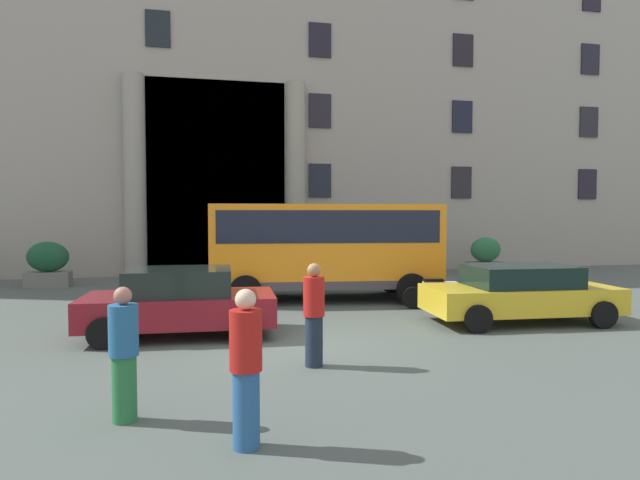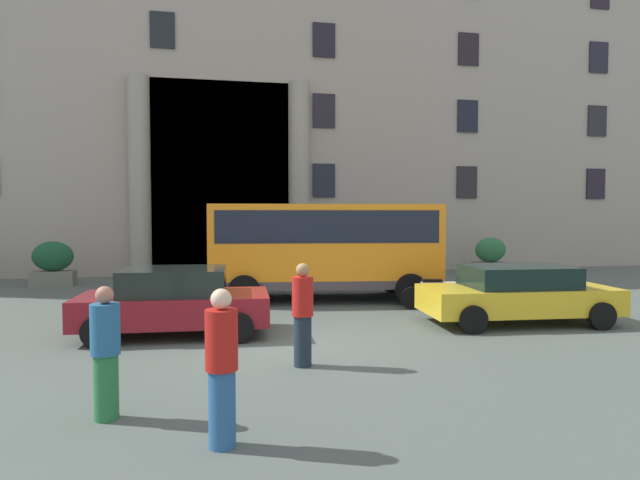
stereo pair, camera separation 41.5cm
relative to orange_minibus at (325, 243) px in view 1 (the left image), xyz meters
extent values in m
cube|color=#48524C|center=(-1.87, -5.50, -1.76)|extent=(80.00, 64.00, 0.12)
cube|color=gray|center=(-1.87, 12.00, 7.46)|extent=(42.08, 9.00, 18.31)
cube|color=black|center=(-2.91, 7.56, 2.39)|extent=(5.73, 0.12, 8.17)
cylinder|color=gray|center=(-6.20, 7.25, 2.39)|extent=(0.85, 0.85, 8.17)
cylinder|color=gray|center=(0.37, 7.25, 2.39)|extent=(0.85, 0.85, 8.17)
cube|color=black|center=(1.50, 7.46, 2.33)|extent=(0.99, 0.08, 1.46)
cube|color=black|center=(8.23, 7.46, 2.33)|extent=(0.99, 0.08, 1.46)
cube|color=black|center=(14.97, 7.46, 2.33)|extent=(0.99, 0.08, 1.46)
cube|color=black|center=(1.50, 7.46, 5.35)|extent=(0.99, 0.08, 1.46)
cube|color=black|center=(8.23, 7.46, 5.35)|extent=(0.99, 0.08, 1.46)
cube|color=black|center=(14.97, 7.46, 5.35)|extent=(0.99, 0.08, 1.46)
cube|color=black|center=(-5.23, 7.46, 8.37)|extent=(0.99, 0.08, 1.46)
cube|color=black|center=(1.50, 7.46, 8.37)|extent=(0.99, 0.08, 1.46)
cube|color=black|center=(8.23, 7.46, 8.37)|extent=(0.99, 0.08, 1.46)
cube|color=black|center=(14.97, 7.46, 8.37)|extent=(0.99, 0.08, 1.46)
cube|color=orange|center=(-0.01, 0.00, -0.05)|extent=(6.90, 3.24, 2.41)
cube|color=black|center=(-0.01, 0.00, 0.52)|extent=(6.51, 3.22, 0.91)
cube|color=black|center=(3.23, -0.38, 0.32)|extent=(0.30, 2.07, 1.14)
cube|color=#484044|center=(-0.01, 0.00, -1.13)|extent=(6.90, 3.28, 0.24)
cylinder|color=black|center=(2.45, 0.95, -1.25)|extent=(0.93, 0.38, 0.90)
cylinder|color=black|center=(2.16, -1.50, -1.25)|extent=(0.93, 0.38, 0.90)
cylinder|color=black|center=(-2.17, 1.50, -1.25)|extent=(0.93, 0.38, 0.90)
cylinder|color=black|center=(-2.47, -0.95, -1.25)|extent=(0.93, 0.38, 0.90)
cylinder|color=#989315|center=(4.33, 1.66, -0.49)|extent=(0.08, 0.08, 2.41)
cube|color=yellow|center=(4.33, 1.63, 0.46)|extent=(0.44, 0.03, 0.60)
cube|color=#6B665C|center=(8.34, 5.38, -1.44)|extent=(1.44, 0.76, 0.51)
ellipsoid|color=#28643A|center=(8.34, 5.38, -0.66)|extent=(1.38, 0.68, 1.06)
cube|color=slate|center=(-8.91, 4.90, -1.44)|extent=(1.46, 0.73, 0.53)
ellipsoid|color=#17482C|center=(-8.91, 4.90, -0.64)|extent=(1.40, 0.66, 1.07)
cube|color=gray|center=(-2.08, 4.72, -1.46)|extent=(2.12, 0.73, 0.47)
ellipsoid|color=#2D512F|center=(-2.08, 4.72, -0.83)|extent=(2.03, 0.66, 0.79)
cube|color=#6A605B|center=(1.95, 4.63, -1.47)|extent=(2.13, 0.98, 0.46)
ellipsoid|color=#2B4F2C|center=(1.95, 4.63, -0.69)|extent=(2.04, 0.88, 1.09)
cube|color=maroon|center=(-4.12, -4.12, -1.12)|extent=(4.03, 2.08, 0.61)
cube|color=black|center=(-4.12, -4.12, -0.55)|extent=(2.21, 1.76, 0.55)
cylinder|color=black|center=(-2.73, -3.24, -1.39)|extent=(0.63, 0.23, 0.62)
cylinder|color=black|center=(-2.82, -5.13, -1.39)|extent=(0.63, 0.23, 0.62)
cylinder|color=black|center=(-5.41, -3.11, -1.39)|extent=(0.63, 0.23, 0.62)
cylinder|color=black|center=(-5.50, -4.99, -1.39)|extent=(0.63, 0.23, 0.62)
cube|color=gold|center=(3.72, -4.40, -1.13)|extent=(4.52, 2.11, 0.60)
cube|color=black|center=(3.72, -4.40, -0.59)|extent=(2.48, 1.77, 0.49)
cylinder|color=black|center=(5.27, -3.57, -1.39)|extent=(0.63, 0.24, 0.62)
cylinder|color=black|center=(5.16, -5.42, -1.39)|extent=(0.63, 0.24, 0.62)
cylinder|color=black|center=(2.27, -3.39, -1.39)|extent=(0.63, 0.24, 0.62)
cylinder|color=black|center=(2.16, -5.24, -1.39)|extent=(0.63, 0.24, 0.62)
cylinder|color=black|center=(3.37, -2.42, -1.40)|extent=(0.61, 0.22, 0.60)
cylinder|color=black|center=(1.95, -2.12, -1.40)|extent=(0.61, 0.24, 0.60)
cube|color=white|center=(2.66, -2.27, -1.12)|extent=(0.95, 0.42, 0.32)
cube|color=black|center=(2.48, -2.24, -0.94)|extent=(0.55, 0.30, 0.12)
cylinder|color=#A5A5A8|center=(3.25, -2.40, -0.82)|extent=(0.14, 0.54, 0.03)
cylinder|color=#1B2633|center=(-1.83, -6.99, -1.27)|extent=(0.30, 0.30, 0.86)
cylinder|color=red|center=(-1.83, -6.99, -0.51)|extent=(0.36, 0.36, 0.66)
sphere|color=#A2774C|center=(-1.83, -6.99, -0.06)|extent=(0.23, 0.23, 0.23)
cylinder|color=#255488|center=(-3.23, -9.99, -1.27)|extent=(0.30, 0.30, 0.87)
cylinder|color=#AA1A14|center=(-3.23, -9.99, -0.50)|extent=(0.36, 0.36, 0.67)
sphere|color=beige|center=(-3.23, -9.99, -0.05)|extent=(0.23, 0.23, 0.23)
cylinder|color=#256B39|center=(-4.64, -8.88, -1.29)|extent=(0.30, 0.30, 0.83)
cylinder|color=#225A87|center=(-4.64, -8.88, -0.56)|extent=(0.36, 0.36, 0.64)
sphere|color=#A36A57|center=(-4.64, -8.88, -0.13)|extent=(0.22, 0.22, 0.22)
camera|label=1|loc=(-3.73, -15.93, 0.88)|focal=30.70mm
camera|label=2|loc=(-3.32, -16.02, 0.88)|focal=30.70mm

